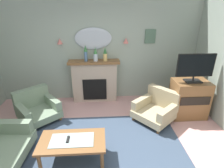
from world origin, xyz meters
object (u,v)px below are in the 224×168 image
framed_picture (150,36)px  tv_flatscreen (195,67)px  wall_sconce_left (60,41)px  tv_remote (68,139)px  armchair_beside_couch (157,108)px  mantel_vase_centre (95,55)px  wall_mirror (93,39)px  wall_sconce_right (126,41)px  tv_cabinet (189,99)px  coffee_table (72,143)px  mantel_vase_left (105,54)px  armchair_by_coffee_table (37,107)px  mantel_vase_right (86,53)px  fireplace (95,81)px

framed_picture → tv_flatscreen: bearing=-55.6°
wall_sconce_left → tv_remote: size_ratio=0.88×
wall_sconce_left → armchair_beside_couch: wall_sconce_left is taller
tv_remote → armchair_beside_couch: size_ratio=0.14×
mantel_vase_centre → tv_flatscreen: (2.21, -0.93, -0.08)m
wall_mirror → wall_sconce_right: bearing=-3.4°
mantel_vase_centre → tv_cabinet: 2.55m
wall_sconce_right → tv_remote: wall_sconce_right is taller
coffee_table → mantel_vase_left: bearing=74.1°
mantel_vase_centre → mantel_vase_left: (0.25, 0.00, 0.01)m
tv_remote → tv_cabinet: bearing=25.5°
armchair_beside_couch → mantel_vase_left: bearing=138.5°
wall_sconce_right → coffee_table: size_ratio=0.13×
tv_remote → coffee_table: bearing=-7.9°
mantel_vase_left → tv_flatscreen: size_ratio=0.42×
mantel_vase_left → tv_remote: (-0.69, -2.18, -0.88)m
wall_sconce_right → tv_flatscreen: wall_sconce_right is taller
wall_mirror → tv_remote: wall_mirror is taller
framed_picture → armchair_by_coffee_table: size_ratio=0.32×
mantel_vase_centre → framed_picture: framed_picture is taller
mantel_vase_right → tv_remote: size_ratio=2.61×
armchair_beside_couch → armchair_by_coffee_table: 2.81m
wall_sconce_right → armchair_beside_couch: 1.88m
tv_remote → wall_sconce_right: bearing=61.7°
armchair_by_coffee_table → tv_remote: bearing=-54.5°
wall_sconce_left → armchair_by_coffee_table: wall_sconce_left is taller
wall_sconce_right → tv_remote: 2.88m
coffee_table → tv_cabinet: (2.59, 1.28, 0.07)m
armchair_by_coffee_table → tv_cabinet: tv_cabinet is taller
armchair_by_coffee_table → mantel_vase_left: bearing=27.3°
coffee_table → armchair_beside_couch: size_ratio=0.96×
mantel_vase_right → mantel_vase_left: (0.50, 0.00, -0.06)m
wall_mirror → tv_flatscreen: bearing=-26.0°
framed_picture → tv_flatscreen: 1.44m
wall_sconce_left → fireplace: bearing=-6.2°
mantel_vase_right → mantel_vase_left: 0.50m
fireplace → mantel_vase_right: bearing=-171.9°
armchair_by_coffee_table → tv_flatscreen: (3.60, -0.09, 0.94)m
fireplace → tv_remote: 2.24m
mantel_vase_left → tv_cabinet: (1.96, -0.91, -0.88)m
tv_flatscreen → mantel_vase_left: bearing=154.6°
wall_sconce_left → wall_sconce_right: size_ratio=1.00×
armchair_beside_couch → tv_remote: bearing=-148.3°
armchair_beside_couch → coffee_table: bearing=-147.1°
mantel_vase_centre → mantel_vase_left: size_ratio=0.99×
wall_sconce_left → tv_remote: wall_sconce_left is taller
fireplace → wall_sconce_right: size_ratio=9.71×
fireplace → tv_flatscreen: tv_flatscreen is taller
wall_mirror → armchair_by_coffee_table: bearing=-142.9°
wall_mirror → coffee_table: size_ratio=0.87×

